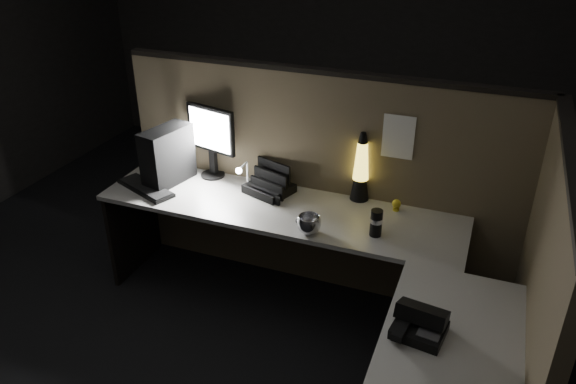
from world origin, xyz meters
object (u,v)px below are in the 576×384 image
(desk_phone, at_px, (419,323))
(keyboard, at_px, (146,188))
(monitor, at_px, (211,135))
(lava_lamp, at_px, (361,172))
(pc_tower, at_px, (168,156))

(desk_phone, bearing_deg, keyboard, 167.26)
(monitor, height_order, lava_lamp, monitor)
(keyboard, bearing_deg, pc_tower, 84.64)
(lava_lamp, height_order, desk_phone, lava_lamp)
(lava_lamp, bearing_deg, monitor, -178.29)
(pc_tower, distance_m, desk_phone, 2.03)
(monitor, distance_m, lava_lamp, 1.03)
(pc_tower, height_order, keyboard, pc_tower)
(desk_phone, bearing_deg, lava_lamp, 124.89)
(pc_tower, xyz_separation_m, lava_lamp, (1.26, 0.22, -0.00))
(monitor, relative_size, desk_phone, 1.96)
(pc_tower, xyz_separation_m, keyboard, (-0.09, -0.16, -0.18))
(monitor, xyz_separation_m, lava_lamp, (1.03, 0.03, -0.11))
(pc_tower, bearing_deg, lava_lamp, 22.80)
(monitor, height_order, desk_phone, monitor)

